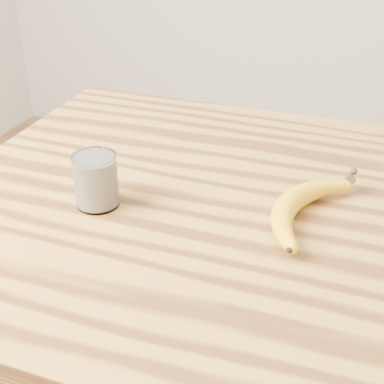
% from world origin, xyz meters
% --- Properties ---
extents(table, '(1.20, 0.80, 0.90)m').
position_xyz_m(table, '(0.00, 0.00, 0.77)').
color(table, '#AA7A34').
rests_on(table, ground).
extents(smoothie_glass, '(0.07, 0.07, 0.09)m').
position_xyz_m(smoothie_glass, '(-0.32, -0.08, 0.94)').
color(smoothie_glass, white).
rests_on(smoothie_glass, table).
extents(banana, '(0.18, 0.32, 0.04)m').
position_xyz_m(banana, '(-0.03, -0.00, 0.92)').
color(banana, gold).
rests_on(banana, table).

